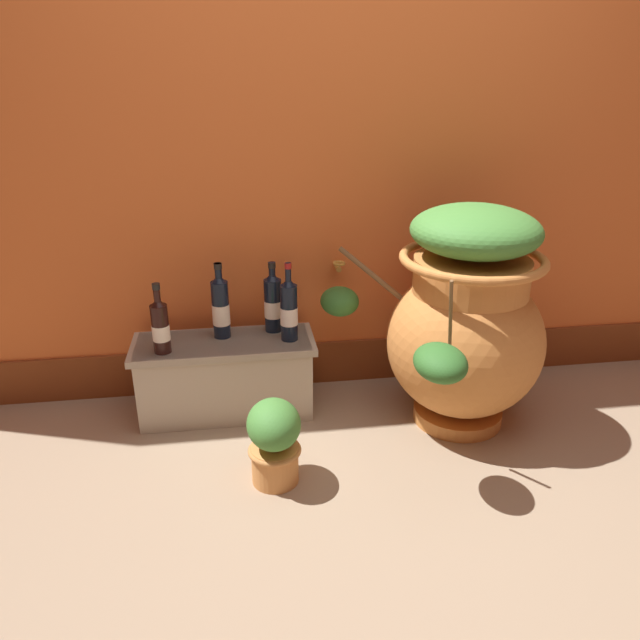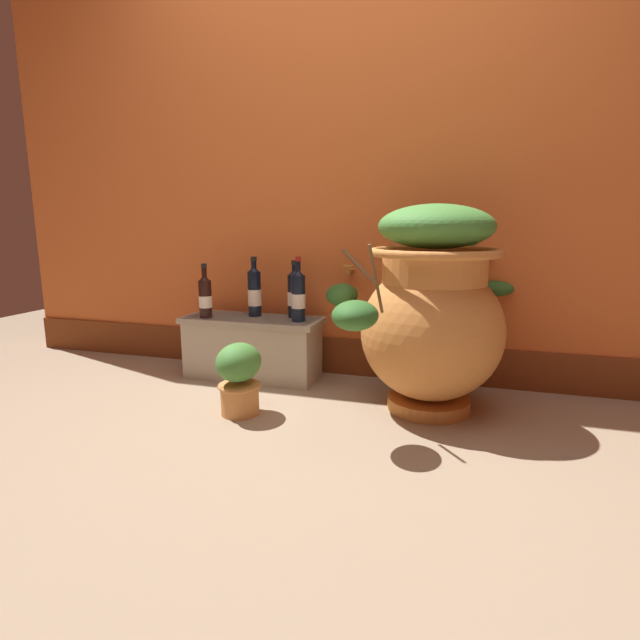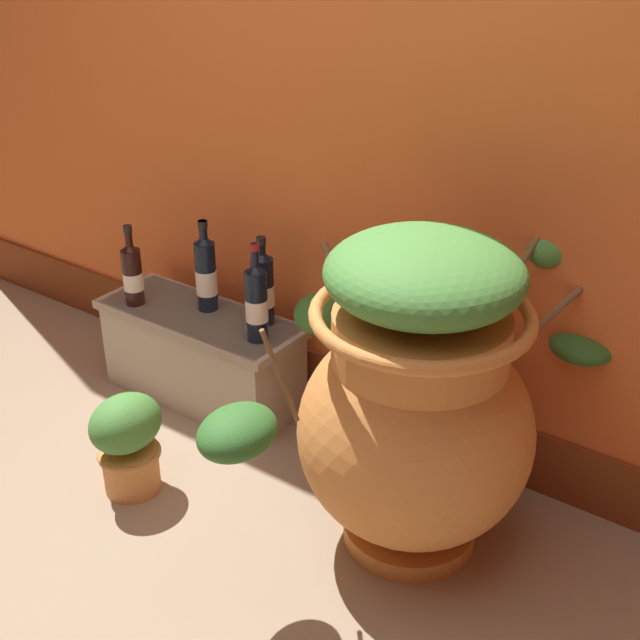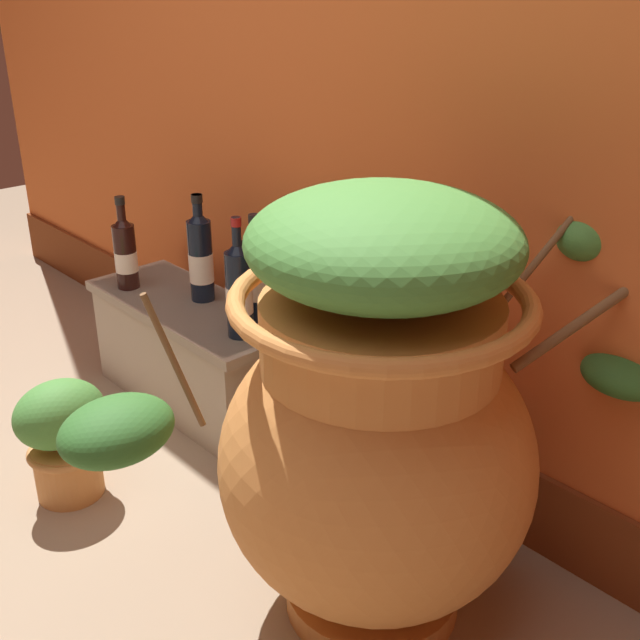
{
  "view_description": "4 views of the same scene",
  "coord_description": "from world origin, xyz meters",
  "px_view_note": "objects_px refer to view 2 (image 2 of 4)",
  "views": [
    {
      "loc": [
        -0.44,
        -1.52,
        1.45
      ],
      "look_at": [
        -0.11,
        0.73,
        0.49
      ],
      "focal_mm": 34.15,
      "sensor_mm": 36.0,
      "label": 1
    },
    {
      "loc": [
        0.65,
        -1.61,
        0.87
      ],
      "look_at": [
        -0.07,
        0.76,
        0.38
      ],
      "focal_mm": 27.94,
      "sensor_mm": 36.0,
      "label": 2
    },
    {
      "loc": [
        1.4,
        -1.04,
        1.73
      ],
      "look_at": [
        0.05,
        0.83,
        0.52
      ],
      "focal_mm": 47.79,
      "sensor_mm": 36.0,
      "label": 3
    },
    {
      "loc": [
        1.41,
        -0.33,
        1.32
      ],
      "look_at": [
        0.09,
        0.88,
        0.5
      ],
      "focal_mm": 44.46,
      "sensor_mm": 36.0,
      "label": 4
    }
  ],
  "objects_px": {
    "wine_bottle_left": "(205,296)",
    "wine_bottle_right": "(298,295)",
    "wine_bottle_middle": "(254,291)",
    "potted_shrub": "(239,376)",
    "wine_bottle_back": "(295,293)",
    "terracotta_urn": "(431,310)"
  },
  "relations": [
    {
      "from": "terracotta_urn",
      "to": "wine_bottle_right",
      "type": "distance_m",
      "value": 0.74
    },
    {
      "from": "potted_shrub",
      "to": "terracotta_urn",
      "type": "bearing_deg",
      "value": 21.17
    },
    {
      "from": "wine_bottle_middle",
      "to": "wine_bottle_right",
      "type": "xyz_separation_m",
      "value": [
        0.29,
        -0.07,
        -0.0
      ]
    },
    {
      "from": "wine_bottle_back",
      "to": "wine_bottle_middle",
      "type": "bearing_deg",
      "value": -171.23
    },
    {
      "from": "wine_bottle_left",
      "to": "wine_bottle_right",
      "type": "bearing_deg",
      "value": 5.43
    },
    {
      "from": "wine_bottle_back",
      "to": "potted_shrub",
      "type": "xyz_separation_m",
      "value": [
        -0.05,
        -0.61,
        -0.3
      ]
    },
    {
      "from": "wine_bottle_left",
      "to": "potted_shrub",
      "type": "height_order",
      "value": "wine_bottle_left"
    },
    {
      "from": "wine_bottle_right",
      "to": "wine_bottle_middle",
      "type": "bearing_deg",
      "value": 166.15
    },
    {
      "from": "wine_bottle_left",
      "to": "wine_bottle_back",
      "type": "distance_m",
      "value": 0.5
    },
    {
      "from": "wine_bottle_left",
      "to": "wine_bottle_right",
      "type": "relative_size",
      "value": 0.87
    },
    {
      "from": "wine_bottle_left",
      "to": "wine_bottle_back",
      "type": "relative_size",
      "value": 0.95
    },
    {
      "from": "wine_bottle_middle",
      "to": "potted_shrub",
      "type": "relative_size",
      "value": 1.0
    },
    {
      "from": "wine_bottle_left",
      "to": "wine_bottle_right",
      "type": "height_order",
      "value": "wine_bottle_right"
    },
    {
      "from": "wine_bottle_right",
      "to": "potted_shrub",
      "type": "bearing_deg",
      "value": -102.16
    },
    {
      "from": "terracotta_urn",
      "to": "potted_shrub",
      "type": "bearing_deg",
      "value": -158.83
    },
    {
      "from": "wine_bottle_right",
      "to": "potted_shrub",
      "type": "distance_m",
      "value": 0.6
    },
    {
      "from": "potted_shrub",
      "to": "wine_bottle_middle",
      "type": "bearing_deg",
      "value": 107.11
    },
    {
      "from": "wine_bottle_middle",
      "to": "wine_bottle_right",
      "type": "relative_size",
      "value": 0.97
    },
    {
      "from": "wine_bottle_back",
      "to": "terracotta_urn",
      "type": "bearing_deg",
      "value": -21.03
    },
    {
      "from": "potted_shrub",
      "to": "wine_bottle_left",
      "type": "bearing_deg",
      "value": 132.68
    },
    {
      "from": "wine_bottle_right",
      "to": "wine_bottle_back",
      "type": "bearing_deg",
      "value": 119.5
    },
    {
      "from": "wine_bottle_left",
      "to": "potted_shrub",
      "type": "relative_size",
      "value": 0.9
    }
  ]
}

